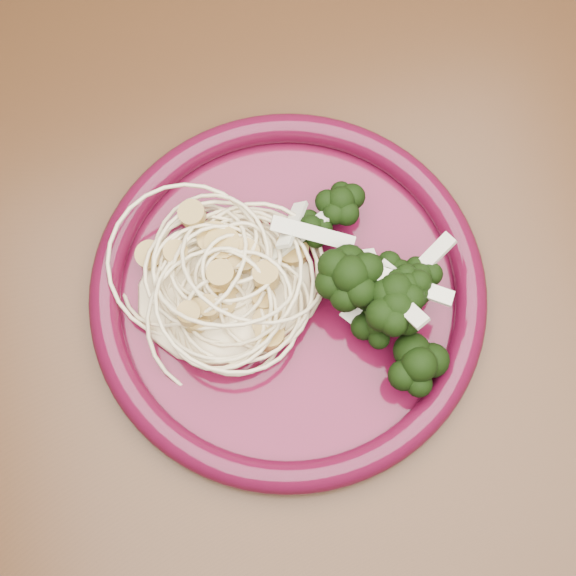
# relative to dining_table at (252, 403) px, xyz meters

# --- Properties ---
(dining_table) EXTENTS (1.20, 0.80, 0.75)m
(dining_table) POSITION_rel_dining_table_xyz_m (0.00, 0.00, 0.00)
(dining_table) COLOR #472814
(dining_table) RESTS_ON ground
(dinner_plate) EXTENTS (0.38, 0.38, 0.03)m
(dinner_plate) POSITION_rel_dining_table_xyz_m (0.05, 0.05, 0.11)
(dinner_plate) COLOR #4F0A22
(dinner_plate) RESTS_ON dining_table
(spaghetti_pile) EXTENTS (0.17, 0.15, 0.03)m
(spaghetti_pile) POSITION_rel_dining_table_xyz_m (0.00, 0.07, 0.12)
(spaghetti_pile) COLOR beige
(spaghetti_pile) RESTS_ON dinner_plate
(scallop_cluster) EXTENTS (0.16, 0.16, 0.04)m
(scallop_cluster) POSITION_rel_dining_table_xyz_m (0.00, 0.07, 0.16)
(scallop_cluster) COLOR tan
(scallop_cluster) RESTS_ON spaghetti_pile
(broccoli_pile) EXTENTS (0.14, 0.18, 0.05)m
(broccoli_pile) POSITION_rel_dining_table_xyz_m (0.11, 0.04, 0.13)
(broccoli_pile) COLOR black
(broccoli_pile) RESTS_ON dinner_plate
(onion_garnish) EXTENTS (0.09, 0.12, 0.06)m
(onion_garnish) POSITION_rel_dining_table_xyz_m (0.11, 0.04, 0.17)
(onion_garnish) COLOR beige
(onion_garnish) RESTS_ON broccoli_pile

